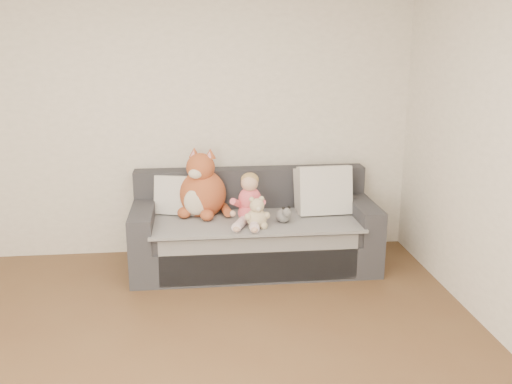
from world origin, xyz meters
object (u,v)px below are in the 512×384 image
sippy_cup (256,219)px  teddy_bear (257,215)px  sofa (254,232)px  plush_cat (202,190)px  toddler (249,202)px

sippy_cup → teddy_bear: bearing=-92.8°
sofa → plush_cat: plush_cat is taller
toddler → plush_cat: (-0.41, 0.27, 0.05)m
sippy_cup → toddler: bearing=119.1°
plush_cat → sippy_cup: size_ratio=5.50×
sofa → toddler: size_ratio=4.78×
toddler → teddy_bear: bearing=-59.3°
plush_cat → sippy_cup: 0.61m
plush_cat → sippy_cup: bearing=-13.9°
toddler → sippy_cup: 0.17m
toddler → teddy_bear: (0.05, -0.15, -0.07)m
teddy_bear → sippy_cup: teddy_bear is taller
sofa → sippy_cup: bearing=-91.3°
sofa → toddler: toddler is taller
sofa → plush_cat: size_ratio=3.37×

